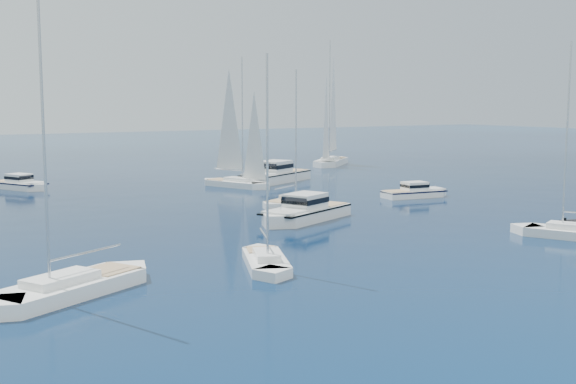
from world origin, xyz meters
The scene contains 11 objects.
ground centered at (0.00, 0.00, 0.00)m, with size 400.00×400.00×0.00m, color navy.
motor_cruiser_centre centered at (4.15, 24.29, 0.00)m, with size 3.28×10.72×2.81m, color silver, non-canonical shape.
motor_cruiser_far_r centered at (21.59, 30.50, 0.00)m, with size 2.35×7.69×2.02m, color white, non-canonical shape.
motor_cruiser_distant centered at (16.39, 49.90, 0.00)m, with size 3.81×12.46×3.27m, color silver, non-canonical shape.
motor_cruiser_horizon centered at (-10.96, 58.50, 0.00)m, with size 2.53×8.28×2.17m, color white, non-canonical shape.
sailboat_fore centered at (-6.65, 11.62, 0.00)m, with size 2.24×8.63×12.68m, color white, non-canonical shape.
sailboat_mid_r centered at (16.35, 7.76, 0.00)m, with size 2.52×9.69×14.24m, color white, non-canonical shape.
sailboat_mid_l centered at (-18.17, 11.21, 0.00)m, with size 2.98×11.45×16.83m, color white, non-canonical shape.
sailboat_centre centered at (8.04, 32.52, 0.00)m, with size 2.30×8.85×13.01m, color silver, non-canonical shape.
sailboat_sails_r centered at (10.35, 48.09, 0.00)m, with size 2.66×10.23×15.04m, color white, non-canonical shape.
sailboat_sails_far centered at (35.99, 65.99, 0.00)m, with size 3.43×13.18×19.38m, color white, non-canonical shape.
Camera 1 is at (-27.19, -24.29, 9.55)m, focal length 45.12 mm.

